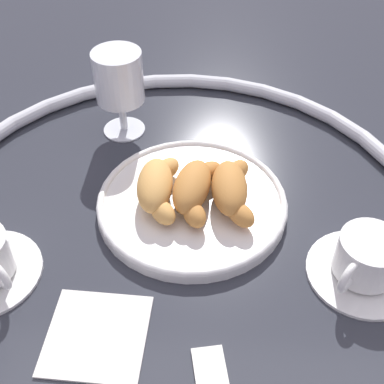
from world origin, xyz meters
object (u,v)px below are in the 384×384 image
sugar_packet (210,368)px  juice_glass_left (119,79)px  croissant_small (194,188)px  croissant_extra (232,189)px  folded_napkin (97,334)px  pastry_plate (192,202)px  coffee_cup_far (366,261)px  croissant_large (157,186)px

sugar_packet → juice_glass_left: bearing=-170.4°
croissant_small → croissant_extra: bearing=91.7°
croissant_extra → folded_napkin: (0.21, -0.15, -0.04)m
sugar_packet → pastry_plate: bearing=176.8°
pastry_plate → croissant_extra: (-0.00, 0.05, 0.03)m
juice_glass_left → croissant_extra: bearing=45.8°
pastry_plate → croissant_small: bearing=80.5°
coffee_cup_far → sugar_packet: coffee_cup_far is taller
folded_napkin → croissant_extra: bearing=145.0°
croissant_small → coffee_cup_far: size_ratio=0.99×
croissant_extra → sugar_packet: bearing=-4.4°
pastry_plate → folded_napkin: size_ratio=2.38×
croissant_small → juice_glass_left: bearing=-143.9°
pastry_plate → juice_glass_left: 0.23m
croissant_large → croissant_extra: bearing=91.0°
croissant_small → croissant_extra: 0.05m
pastry_plate → coffee_cup_far: coffee_cup_far is taller
juice_glass_left → sugar_packet: juice_glass_left is taller
pastry_plate → croissant_large: croissant_large is taller
croissant_large → croissant_small: size_ratio=1.01×
juice_glass_left → croissant_small: bearing=36.1°
croissant_small → pastry_plate: bearing=-99.5°
pastry_plate → croissant_small: 0.03m
croissant_large → folded_napkin: bearing=-12.4°
folded_napkin → croissant_large: bearing=167.6°
croissant_extra → folded_napkin: 0.26m
coffee_cup_far → juice_glass_left: juice_glass_left is taller
croissant_large → croissant_small: 0.05m
juice_glass_left → folded_napkin: bearing=4.7°
coffee_cup_far → folded_napkin: bearing=-71.2°
croissant_large → coffee_cup_far: same height
juice_glass_left → sugar_packet: 0.45m
pastry_plate → croissant_small: size_ratio=1.94×
croissant_small → folded_napkin: bearing=-24.8°
croissant_extra → juice_glass_left: bearing=-134.2°
coffee_cup_far → pastry_plate: bearing=-115.3°
sugar_packet → croissant_small: bearing=176.1°
croissant_large → sugar_packet: 0.25m
croissant_extra → folded_napkin: bearing=-35.0°
croissant_small → folded_napkin: croissant_small is taller
folded_napkin → sugar_packet: bearing=75.9°
croissant_large → folded_napkin: (0.21, -0.05, -0.04)m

